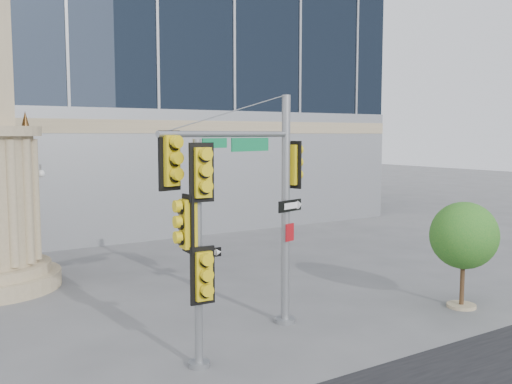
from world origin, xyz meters
TOP-DOWN VIEW (x-y plane):
  - ground at (0.00, 0.00)m, footprint 120.00×120.00m
  - main_signal_pole at (-1.02, 1.00)m, footprint 4.41×1.61m
  - secondary_signal_pole at (-3.23, -0.13)m, footprint 0.82×0.64m
  - street_tree at (4.97, -0.31)m, footprint 1.92×1.87m

SIDE VIEW (x-z plane):
  - ground at x=0.00m, z-range 0.00..0.00m
  - street_tree at x=4.97m, z-range 0.47..3.46m
  - secondary_signal_pole at x=-3.23m, z-range 0.42..5.18m
  - main_signal_pole at x=-1.02m, z-range 0.70..6.53m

